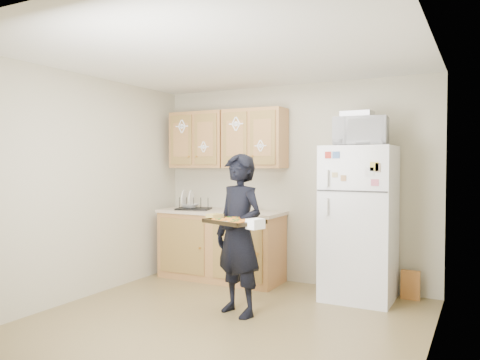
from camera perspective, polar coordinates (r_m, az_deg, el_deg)
name	(u,v)px	position (r m, az deg, el deg)	size (l,w,h in m)	color
floor	(221,324)	(4.59, -2.39, -17.14)	(3.60, 3.60, 0.00)	brown
ceiling	(220,56)	(4.45, -2.43, 14.90)	(3.60, 3.60, 0.00)	white
wall_back	(291,184)	(5.97, 6.29, -0.47)	(3.60, 0.04, 2.50)	#B9B196
wall_front	(67,207)	(2.94, -20.34, -3.12)	(3.60, 0.04, 2.50)	#B9B196
wall_left	(80,187)	(5.47, -18.94, -0.78)	(0.04, 3.60, 2.50)	#B9B196
wall_right	(428,198)	(3.78, 21.92, -2.02)	(0.04, 3.60, 2.50)	#B9B196
refrigerator	(359,223)	(5.37, 14.33, -5.08)	(0.75, 0.70, 1.70)	white
base_cabinet	(221,246)	(6.14, -2.33, -8.09)	(1.60, 0.60, 0.86)	olive
countertop	(221,212)	(6.08, -2.34, -3.91)	(1.64, 0.64, 0.04)	beige
upper_cab_left	(200,140)	(6.38, -4.87, 4.86)	(0.80, 0.33, 0.75)	olive
upper_cab_right	(255,139)	(5.98, 1.80, 5.06)	(0.80, 0.33, 0.75)	olive
cereal_box	(410,285)	(5.63, 20.06, -11.94)	(0.20, 0.07, 0.32)	gold
person	(239,234)	(4.68, -0.13, -6.65)	(0.59, 0.38, 1.60)	black
baking_tray	(234,222)	(4.36, -0.72, -5.15)	(0.50, 0.37, 0.04)	black
pizza_front_left	(219,220)	(4.39, -2.56, -4.87)	(0.17, 0.17, 0.02)	orange
pizza_front_right	(236,222)	(4.22, -0.49, -5.15)	(0.17, 0.17, 0.02)	orange
pizza_back_left	(232,218)	(4.50, -0.93, -4.70)	(0.17, 0.17, 0.02)	orange
pizza_back_right	(249,221)	(4.33, 1.14, -4.96)	(0.17, 0.17, 0.02)	orange
pizza_center	(234,220)	(4.36, -0.72, -4.92)	(0.17, 0.17, 0.02)	orange
microwave	(361,132)	(5.29, 14.53, 5.73)	(0.56, 0.38, 0.31)	white
foil_pan	(357,115)	(5.34, 14.10, 7.75)	(0.33, 0.23, 0.07)	silver
dish_rack	(194,203)	(6.22, -5.67, -2.80)	(0.43, 0.32, 0.17)	black
bowl	(190,206)	(6.26, -6.11, -3.14)	(0.20, 0.20, 0.05)	silver
soap_bottle	(247,206)	(5.77, 0.88, -3.19)	(0.08, 0.08, 0.17)	white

